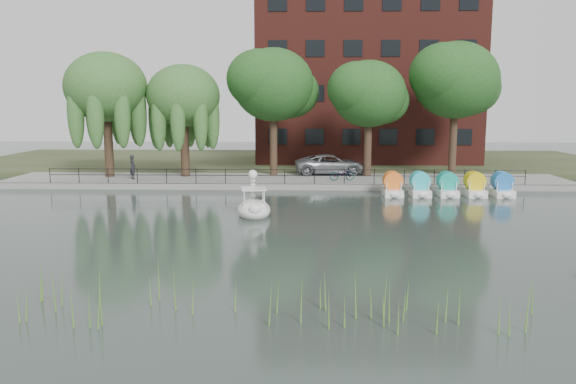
{
  "coord_description": "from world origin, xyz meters",
  "views": [
    {
      "loc": [
        1.33,
        -24.1,
        5.77
      ],
      "look_at": [
        0.5,
        4.0,
        1.3
      ],
      "focal_mm": 35.0,
      "sensor_mm": 36.0,
      "label": 1
    }
  ],
  "objects_px": {
    "minivan": "(331,163)",
    "bicycle": "(342,173)",
    "swan_boat": "(254,206)",
    "pedestrian": "(133,165)"
  },
  "relations": [
    {
      "from": "minivan",
      "to": "bicycle",
      "type": "height_order",
      "value": "minivan"
    },
    {
      "from": "bicycle",
      "to": "minivan",
      "type": "bearing_deg",
      "value": 2.98
    },
    {
      "from": "minivan",
      "to": "bicycle",
      "type": "distance_m",
      "value": 3.54
    },
    {
      "from": "minivan",
      "to": "swan_boat",
      "type": "bearing_deg",
      "value": 157.24
    },
    {
      "from": "bicycle",
      "to": "swan_boat",
      "type": "bearing_deg",
      "value": 146.55
    },
    {
      "from": "minivan",
      "to": "bicycle",
      "type": "xyz_separation_m",
      "value": [
        0.62,
        -3.46,
        -0.37
      ]
    },
    {
      "from": "swan_boat",
      "to": "bicycle",
      "type": "bearing_deg",
      "value": 55.79
    },
    {
      "from": "minivan",
      "to": "swan_boat",
      "type": "xyz_separation_m",
      "value": [
        -4.61,
        -14.05,
        -0.77
      ]
    },
    {
      "from": "minivan",
      "to": "pedestrian",
      "type": "bearing_deg",
      "value": 98.12
    },
    {
      "from": "bicycle",
      "to": "pedestrian",
      "type": "relative_size",
      "value": 0.87
    }
  ]
}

